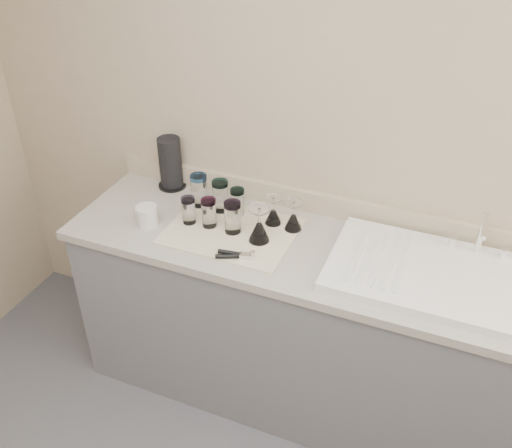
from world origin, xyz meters
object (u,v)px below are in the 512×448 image
at_px(tumbler_teal, 199,190).
at_px(tumbler_purple, 237,202).
at_px(tumbler_cyan, 220,196).
at_px(can_opener, 236,255).
at_px(white_mug, 147,216).
at_px(paper_towel_roll, 170,164).
at_px(tumbler_magenta, 189,210).
at_px(goblet_front_left, 259,229).
at_px(tumbler_lavender, 233,217).
at_px(tumbler_blue, 209,212).
at_px(goblet_back_right, 293,220).
at_px(goblet_back_left, 273,214).
at_px(sink_unit, 435,274).

height_order(tumbler_teal, tumbler_purple, tumbler_teal).
distance_m(tumbler_cyan, can_opener, 0.38).
xyz_separation_m(white_mug, paper_towel_roll, (-0.07, 0.34, 0.08)).
relative_size(tumbler_magenta, goblet_front_left, 0.77).
bearing_deg(tumbler_teal, tumbler_lavender, -31.18).
bearing_deg(tumbler_blue, white_mug, -161.04).
height_order(goblet_front_left, white_mug, goblet_front_left).
relative_size(can_opener, paper_towel_roll, 0.61).
distance_m(tumbler_lavender, goblet_back_right, 0.27).
xyz_separation_m(goblet_back_left, paper_towel_roll, (-0.58, 0.12, 0.07)).
bearing_deg(goblet_back_right, tumbler_blue, -161.65).
height_order(tumbler_cyan, white_mug, tumbler_cyan).
bearing_deg(can_opener, white_mug, 170.73).
height_order(tumbler_teal, tumbler_lavender, tumbler_teal).
distance_m(tumbler_purple, goblet_back_left, 0.18).
relative_size(tumbler_cyan, white_mug, 1.08).
bearing_deg(goblet_back_left, tumbler_magenta, -158.43).
distance_m(sink_unit, paper_towel_roll, 1.33).
xyz_separation_m(tumbler_blue, paper_towel_roll, (-0.33, 0.25, 0.05)).
height_order(sink_unit, can_opener, sink_unit).
distance_m(tumbler_purple, paper_towel_roll, 0.43).
bearing_deg(goblet_back_right, tumbler_magenta, -164.06).
xyz_separation_m(goblet_front_left, paper_towel_roll, (-0.58, 0.27, 0.06)).
xyz_separation_m(sink_unit, tumbler_purple, (-0.90, 0.12, 0.05)).
relative_size(tumbler_blue, goblet_back_left, 1.02).
distance_m(tumbler_lavender, paper_towel_roll, 0.51).
height_order(sink_unit, goblet_back_left, sink_unit).
bearing_deg(tumbler_lavender, goblet_front_left, -7.33).
distance_m(tumbler_magenta, white_mug, 0.19).
height_order(tumbler_lavender, white_mug, tumbler_lavender).
relative_size(tumbler_magenta, white_mug, 0.90).
bearing_deg(can_opener, tumbler_purple, 112.60).
relative_size(tumbler_purple, white_mug, 0.93).
bearing_deg(goblet_back_left, tumbler_lavender, -137.08).
distance_m(sink_unit, goblet_front_left, 0.73).
xyz_separation_m(tumbler_lavender, can_opener, (0.09, -0.16, -0.06)).
distance_m(tumbler_magenta, tumbler_lavender, 0.21).
height_order(tumbler_teal, goblet_back_right, tumbler_teal).
relative_size(tumbler_cyan, tumbler_lavender, 1.02).
distance_m(tumbler_magenta, paper_towel_roll, 0.36).
relative_size(tumbler_blue, paper_towel_roll, 0.52).
height_order(tumbler_purple, tumbler_blue, tumbler_blue).
relative_size(tumbler_magenta, goblet_back_right, 0.91).
bearing_deg(sink_unit, tumbler_purple, 172.59).
bearing_deg(white_mug, tumbler_cyan, 41.58).
bearing_deg(can_opener, tumbler_magenta, 152.32).
bearing_deg(goblet_back_right, tumbler_teal, 177.21).
distance_m(sink_unit, goblet_back_right, 0.63).
bearing_deg(can_opener, tumbler_teal, 136.38).
bearing_deg(paper_towel_roll, goblet_front_left, -25.18).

